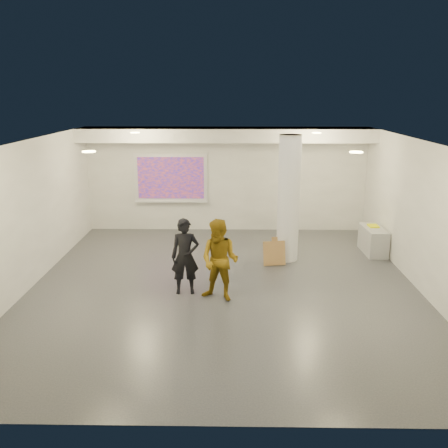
{
  "coord_description": "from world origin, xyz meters",
  "views": [
    {
      "loc": [
        0.18,
        -9.72,
        3.93
      ],
      "look_at": [
        0.0,
        0.4,
        1.25
      ],
      "focal_mm": 40.0,
      "sensor_mm": 36.0,
      "label": 1
    }
  ],
  "objects_px": {
    "credenza": "(373,240)",
    "woman": "(185,256)",
    "man": "(220,260)",
    "column": "(289,199)",
    "projection_screen": "(171,179)"
  },
  "relations": [
    {
      "from": "credenza",
      "to": "woman",
      "type": "bearing_deg",
      "value": -150.99
    },
    {
      "from": "credenza",
      "to": "man",
      "type": "xyz_separation_m",
      "value": [
        -3.78,
        -2.99,
        0.48
      ]
    },
    {
      "from": "column",
      "to": "projection_screen",
      "type": "xyz_separation_m",
      "value": [
        -3.1,
        2.65,
        0.03
      ]
    },
    {
      "from": "projection_screen",
      "to": "woman",
      "type": "xyz_separation_m",
      "value": [
        0.84,
        -4.77,
        -0.76
      ]
    },
    {
      "from": "man",
      "to": "woman",
      "type": "bearing_deg",
      "value": 176.88
    },
    {
      "from": "column",
      "to": "woman",
      "type": "bearing_deg",
      "value": -136.86
    },
    {
      "from": "woman",
      "to": "column",
      "type": "bearing_deg",
      "value": 38.3
    },
    {
      "from": "projection_screen",
      "to": "woman",
      "type": "relative_size",
      "value": 1.37
    },
    {
      "from": "credenza",
      "to": "woman",
      "type": "height_order",
      "value": "woman"
    },
    {
      "from": "column",
      "to": "projection_screen",
      "type": "relative_size",
      "value": 1.43
    },
    {
      "from": "projection_screen",
      "to": "man",
      "type": "height_order",
      "value": "projection_screen"
    },
    {
      "from": "projection_screen",
      "to": "credenza",
      "type": "height_order",
      "value": "projection_screen"
    },
    {
      "from": "credenza",
      "to": "man",
      "type": "height_order",
      "value": "man"
    },
    {
      "from": "projection_screen",
      "to": "woman",
      "type": "height_order",
      "value": "projection_screen"
    },
    {
      "from": "column",
      "to": "credenza",
      "type": "distance_m",
      "value": 2.57
    }
  ]
}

